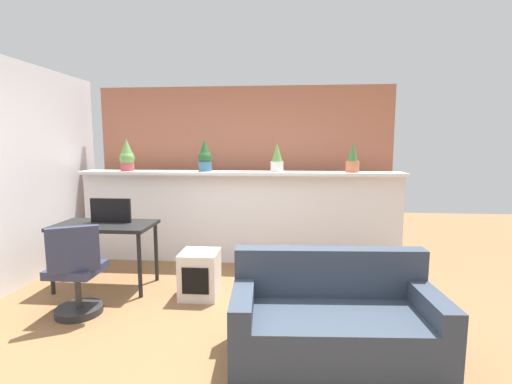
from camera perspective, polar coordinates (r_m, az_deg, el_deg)
ground_plane at (r=3.48m, az=-7.15°, el=-20.90°), size 12.00×12.00×0.00m
divider_wall at (r=5.14m, az=-2.61°, el=-4.11°), size 4.40×0.16×1.24m
plant_shelf at (r=5.01m, az=-2.72°, el=2.96°), size 4.40×0.38×0.04m
brick_wall_behind at (r=5.65m, az=-1.86°, el=3.40°), size 4.40×0.10×2.50m
potted_plant_0 at (r=5.44m, az=-19.38°, el=5.30°), size 0.21×0.21×0.44m
potted_plant_1 at (r=5.10m, az=-7.93°, el=5.43°), size 0.18×0.18×0.43m
potted_plant_2 at (r=4.97m, az=3.28°, el=5.20°), size 0.17×0.17×0.39m
potted_plant_3 at (r=5.06m, az=14.75°, el=4.90°), size 0.18×0.18×0.40m
desk at (r=4.56m, az=-22.39°, el=-5.60°), size 1.10×0.60×0.75m
tv_monitor at (r=4.56m, az=-21.60°, el=-2.66°), size 0.47×0.04×0.28m
office_chair at (r=3.98m, az=-26.05°, el=-11.81°), size 0.52×0.52×0.91m
side_cube_shelf at (r=4.12m, az=-8.72°, el=-12.51°), size 0.40×0.41×0.50m
couch at (r=3.07m, az=11.94°, el=-19.18°), size 1.60×0.85×0.80m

